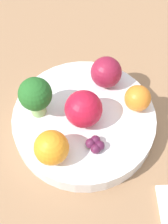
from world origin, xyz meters
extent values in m
plane|color=gray|center=(0.00, 0.00, 0.00)|extent=(6.00, 6.00, 0.00)
cube|color=#936D4C|center=(0.00, 0.00, 0.01)|extent=(1.20, 1.20, 0.02)
cylinder|color=white|center=(0.00, 0.00, 0.04)|extent=(0.22, 0.22, 0.03)
cylinder|color=#8CB76B|center=(-0.07, 0.00, 0.07)|extent=(0.02, 0.02, 0.03)
sphere|color=#236023|center=(-0.07, 0.00, 0.10)|extent=(0.05, 0.05, 0.05)
sphere|color=#B7142D|center=(0.00, -0.01, 0.08)|extent=(0.06, 0.06, 0.06)
sphere|color=maroon|center=(0.03, 0.07, 0.08)|extent=(0.05, 0.05, 0.05)
sphere|color=orange|center=(0.08, 0.03, 0.07)|extent=(0.04, 0.04, 0.04)
sphere|color=orange|center=(-0.04, -0.07, 0.08)|extent=(0.05, 0.05, 0.05)
sphere|color=#511938|center=(0.03, -0.05, 0.06)|extent=(0.01, 0.01, 0.01)
sphere|color=#511938|center=(0.02, -0.04, 0.06)|extent=(0.01, 0.01, 0.01)
sphere|color=#511938|center=(0.01, -0.05, 0.06)|extent=(0.01, 0.01, 0.01)
sphere|color=#511938|center=(0.02, -0.06, 0.06)|extent=(0.01, 0.01, 0.01)
camera|label=1|loc=(0.03, -0.25, 0.45)|focal=50.00mm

